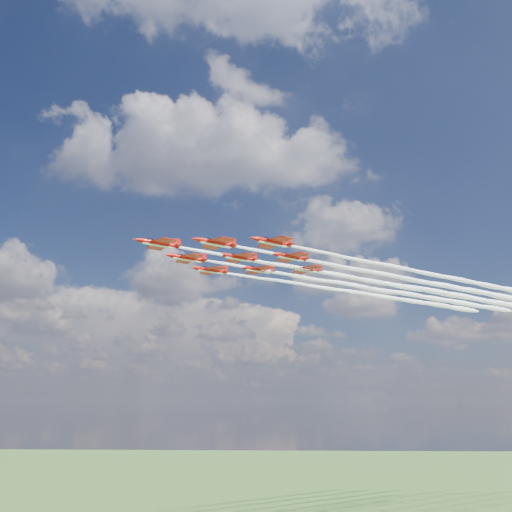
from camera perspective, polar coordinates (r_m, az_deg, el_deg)
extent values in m
cylinder|color=#B9100A|center=(118.31, -11.00, 1.40)|extent=(7.70, 5.93, 1.18)
cone|color=#B9100A|center=(116.56, -13.45, 1.82)|extent=(2.44, 2.21, 1.18)
cone|color=#B9100A|center=(120.15, -8.77, 1.01)|extent=(1.94, 1.81, 1.08)
ellipsoid|color=black|center=(117.73, -11.96, 1.79)|extent=(2.39, 2.09, 0.77)
cube|color=#B9100A|center=(118.48, -10.76, 1.33)|extent=(8.52, 10.06, 0.15)
cube|color=#B9100A|center=(119.86, -9.10, 1.07)|extent=(3.46, 4.03, 0.13)
cube|color=#B9100A|center=(120.23, -8.99, 1.49)|extent=(1.49, 1.12, 1.94)
cube|color=white|center=(118.15, -11.02, 1.15)|extent=(7.14, 5.45, 0.13)
cylinder|color=#B9100A|center=(115.96, -4.61, 1.50)|extent=(7.70, 5.93, 1.18)
cone|color=#B9100A|center=(113.66, -7.00, 1.95)|extent=(2.44, 2.21, 1.18)
cone|color=#B9100A|center=(118.30, -2.46, 1.10)|extent=(1.94, 1.81, 1.08)
ellipsoid|color=black|center=(115.17, -5.55, 1.91)|extent=(2.39, 2.09, 0.77)
cube|color=#B9100A|center=(116.18, -4.38, 1.44)|extent=(8.52, 10.06, 0.15)
cube|color=#B9100A|center=(117.94, -2.77, 1.16)|extent=(3.46, 4.03, 0.13)
cube|color=#B9100A|center=(118.34, -2.68, 1.59)|extent=(1.49, 1.12, 1.94)
cube|color=white|center=(115.80, -4.62, 1.25)|extent=(7.14, 5.45, 0.13)
cylinder|color=#B9100A|center=(129.11, -7.84, -0.25)|extent=(7.70, 5.93, 1.18)
cone|color=#B9100A|center=(127.05, -10.03, 0.11)|extent=(2.44, 2.21, 1.18)
cone|color=#B9100A|center=(131.22, -5.85, -0.58)|extent=(1.94, 1.81, 1.08)
ellipsoid|color=black|center=(128.40, -8.70, 0.10)|extent=(2.39, 2.09, 0.77)
cube|color=#B9100A|center=(129.31, -7.63, -0.31)|extent=(8.52, 10.06, 0.15)
cube|color=#B9100A|center=(130.89, -6.14, -0.53)|extent=(3.46, 4.03, 0.13)
cube|color=#B9100A|center=(131.25, -6.04, -0.14)|extent=(1.49, 1.12, 1.94)
cube|color=white|center=(128.97, -7.85, -0.48)|extent=(7.14, 5.45, 0.13)
cylinder|color=#B9100A|center=(115.10, 1.95, 1.60)|extent=(7.70, 5.93, 1.18)
cone|color=#B9100A|center=(112.27, -0.30, 2.05)|extent=(2.44, 2.21, 1.18)
cone|color=#B9100A|center=(117.93, 3.98, 1.19)|extent=(1.94, 1.81, 1.08)
ellipsoid|color=black|center=(114.10, 1.06, 2.01)|extent=(2.39, 2.09, 0.77)
cube|color=#B9100A|center=(115.38, 2.17, 1.53)|extent=(8.52, 10.06, 0.15)
cube|color=#B9100A|center=(117.50, 3.68, 1.25)|extent=(3.46, 4.03, 0.13)
cube|color=#B9100A|center=(117.91, 3.76, 1.68)|extent=(1.49, 1.12, 1.94)
cube|color=white|center=(114.94, 1.96, 1.34)|extent=(7.14, 5.45, 0.13)
cylinder|color=#B9100A|center=(127.43, -1.96, -0.18)|extent=(7.70, 5.93, 1.18)
cone|color=#B9100A|center=(124.87, -4.08, 0.19)|extent=(2.44, 2.21, 1.18)
cone|color=#B9100A|center=(129.98, -0.05, -0.51)|extent=(1.94, 1.81, 1.08)
ellipsoid|color=black|center=(126.52, -2.80, 0.18)|extent=(2.39, 2.09, 0.77)
cube|color=#B9100A|center=(127.68, -1.76, -0.24)|extent=(8.52, 10.06, 0.15)
cube|color=#B9100A|center=(129.59, -0.33, -0.47)|extent=(3.46, 4.03, 0.13)
cube|color=#B9100A|center=(129.97, -0.25, -0.07)|extent=(1.49, 1.12, 1.94)
cube|color=white|center=(127.28, -1.97, -0.41)|extent=(7.14, 5.45, 0.13)
cylinder|color=#B9100A|center=(140.34, -5.18, -1.64)|extent=(7.70, 5.93, 1.18)
cone|color=#B9100A|center=(138.03, -7.15, -1.33)|extent=(2.44, 2.21, 1.18)
cone|color=#B9100A|center=(142.66, -3.38, -1.92)|extent=(1.94, 1.81, 1.08)
ellipsoid|color=black|center=(139.52, -5.95, -1.32)|extent=(2.39, 2.09, 0.77)
cube|color=#B9100A|center=(140.57, -4.98, -1.69)|extent=(8.52, 10.06, 0.15)
cube|color=#B9100A|center=(142.31, -3.64, -1.88)|extent=(3.46, 4.03, 0.13)
cube|color=#B9100A|center=(142.65, -3.56, -1.51)|extent=(1.49, 1.12, 1.94)
cube|color=white|center=(140.20, -5.18, -1.85)|extent=(7.14, 5.45, 0.13)
cylinder|color=#B9100A|center=(127.11, 4.01, -0.11)|extent=(7.70, 5.93, 1.18)
cone|color=#B9100A|center=(124.08, 2.02, 0.27)|extent=(2.44, 2.21, 1.18)
cone|color=#B9100A|center=(130.09, 5.79, -0.44)|extent=(1.94, 1.81, 1.08)
ellipsoid|color=black|center=(126.02, 3.22, 0.25)|extent=(2.39, 2.09, 0.77)
cube|color=#B9100A|center=(127.41, 4.20, -0.17)|extent=(8.52, 10.06, 0.15)
cube|color=#B9100A|center=(129.64, 5.53, -0.39)|extent=(3.46, 4.03, 0.13)
cube|color=#B9100A|center=(130.04, 5.60, 0.00)|extent=(1.49, 1.12, 1.94)
cube|color=white|center=(126.96, 4.01, -0.34)|extent=(7.14, 5.45, 0.13)
cylinder|color=#B9100A|center=(139.21, 0.24, -1.58)|extent=(7.70, 5.93, 1.18)
cone|color=#B9100A|center=(136.45, -1.65, -1.27)|extent=(2.44, 2.21, 1.18)
cone|color=#B9100A|center=(141.94, 1.96, -1.86)|extent=(1.94, 1.81, 1.08)
ellipsoid|color=black|center=(138.21, -0.50, -1.27)|extent=(2.39, 2.09, 0.77)
cube|color=#B9100A|center=(139.48, 0.43, -1.63)|extent=(8.52, 10.06, 0.15)
cube|color=#B9100A|center=(141.53, 1.71, -1.82)|extent=(3.46, 4.03, 0.13)
cube|color=#B9100A|center=(141.89, 1.77, -1.45)|extent=(1.49, 1.12, 1.94)
cube|color=white|center=(139.08, 0.24, -1.80)|extent=(7.14, 5.45, 0.13)
cylinder|color=#B9100A|center=(139.34, 5.70, -1.52)|extent=(7.70, 5.93, 1.18)
cone|color=#B9100A|center=(136.16, 3.93, -1.21)|extent=(2.44, 2.21, 1.18)
cone|color=#B9100A|center=(142.45, 7.30, -1.79)|extent=(1.94, 1.81, 1.08)
ellipsoid|color=black|center=(138.18, 5.00, -1.20)|extent=(2.39, 2.09, 0.77)
cube|color=#B9100A|center=(139.66, 5.88, -1.57)|extent=(8.52, 10.06, 0.15)
cube|color=#B9100A|center=(141.98, 7.07, -1.75)|extent=(3.46, 4.03, 0.13)
cube|color=#B9100A|center=(142.36, 7.12, -1.39)|extent=(1.49, 1.12, 1.94)
cube|color=white|center=(139.21, 5.71, -1.73)|extent=(7.14, 5.45, 0.13)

